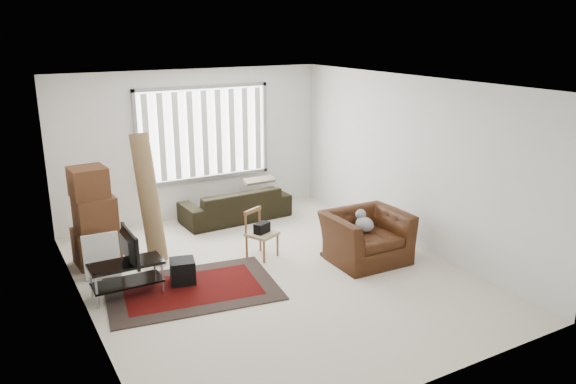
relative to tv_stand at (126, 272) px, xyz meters
name	(u,v)px	position (x,y,z in m)	size (l,w,h in m)	color
room	(256,147)	(1.98, 0.14, 1.42)	(6.00, 6.02, 2.71)	beige
persian_rug	(192,289)	(0.79, -0.26, -0.33)	(2.43, 1.80, 0.02)	black
tv_stand	(126,272)	(0.00, 0.00, 0.00)	(0.94, 0.42, 0.47)	black
tv	(124,247)	(0.00, 0.00, 0.35)	(0.76, 0.10, 0.43)	black
subwoofer	(183,271)	(0.75, -0.01, -0.15)	(0.33, 0.33, 0.33)	black
moving_boxes	(94,220)	(-0.12, 1.27, 0.35)	(0.64, 0.59, 1.48)	#59341C
white_flatpack	(102,256)	(-0.16, 0.76, -0.02)	(0.49, 0.07, 0.63)	silver
rolled_rug	(149,198)	(0.65, 1.06, 0.63)	(0.29, 0.29, 1.92)	olive
sofa	(235,200)	(2.50, 2.08, 0.04)	(1.97, 0.85, 0.76)	black
side_chair	(261,231)	(2.12, 0.29, 0.08)	(0.53, 0.53, 0.74)	tan
armchair	(366,233)	(3.43, -0.61, 0.09)	(1.18, 1.03, 0.85)	#3A1C0B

